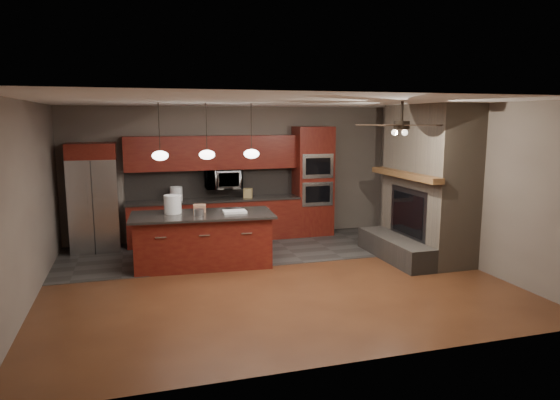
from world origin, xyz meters
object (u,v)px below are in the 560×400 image
object	(u,v)px
counter_bucket	(176,194)
counter_box	(248,193)
kitchen_island	(203,239)
cardboard_box	(200,208)
paint_can	(199,212)
refrigerator	(94,198)
oven_tower	(313,181)
microwave	(223,179)
paint_tray	(235,212)
white_bucket	(173,204)

from	to	relation	value
counter_bucket	counter_box	world-z (taller)	counter_bucket
kitchen_island	counter_bucket	size ratio (longest dim) A/B	8.86
cardboard_box	counter_box	size ratio (longest dim) A/B	1.08
cardboard_box	counter_bucket	xyz separation A→B (m)	(-0.27, 1.53, 0.05)
paint_can	cardboard_box	world-z (taller)	cardboard_box
refrigerator	paint_can	bearing A→B (deg)	-44.45
oven_tower	cardboard_box	world-z (taller)	oven_tower
microwave	refrigerator	xyz separation A→B (m)	(-2.55, -0.13, -0.25)
microwave	paint_tray	distance (m)	1.85
microwave	white_bucket	world-z (taller)	microwave
microwave	white_bucket	xyz separation A→B (m)	(-1.17, -1.56, -0.22)
oven_tower	paint_can	distance (m)	3.29
paint_tray	counter_box	bearing A→B (deg)	70.85
refrigerator	counter_box	bearing A→B (deg)	0.59
white_bucket	counter_box	distance (m)	2.22
counter_box	white_bucket	bearing A→B (deg)	-118.09
kitchen_island	counter_bucket	xyz separation A→B (m)	(-0.29, 1.69, 0.58)
paint_can	paint_tray	bearing A→B (deg)	6.90
refrigerator	white_bucket	size ratio (longest dim) A/B	6.54
paint_can	paint_tray	world-z (taller)	paint_can
refrigerator	counter_box	xyz separation A→B (m)	(3.05, 0.03, -0.05)
refrigerator	counter_bucket	bearing A→B (deg)	2.96
refrigerator	kitchen_island	world-z (taller)	refrigerator
microwave	counter_box	xyz separation A→B (m)	(0.50, -0.10, -0.30)
microwave	refrigerator	bearing A→B (deg)	-177.05
counter_bucket	paint_can	bearing A→B (deg)	-83.27
paint_can	white_bucket	bearing A→B (deg)	141.51
oven_tower	kitchen_island	bearing A→B (deg)	-147.65
oven_tower	counter_box	xyz separation A→B (m)	(-1.47, -0.04, -0.19)
cardboard_box	counter_box	xyz separation A→B (m)	(1.21, 1.48, 0.01)
white_bucket	counter_bucket	bearing A→B (deg)	82.69
kitchen_island	white_bucket	distance (m)	0.80
counter_bucket	counter_box	distance (m)	1.48
paint_tray	cardboard_box	distance (m)	0.62
refrigerator	paint_tray	xyz separation A→B (m)	(2.42, -1.67, -0.11)
white_bucket	counter_box	xyz separation A→B (m)	(1.67, 1.46, -0.08)
paint_tray	kitchen_island	bearing A→B (deg)	174.82
kitchen_island	paint_can	bearing A→B (deg)	-113.41
paint_can	kitchen_island	bearing A→B (deg)	62.13
kitchen_island	counter_bucket	bearing A→B (deg)	104.17
oven_tower	microwave	bearing A→B (deg)	178.34
kitchen_island	paint_tray	world-z (taller)	paint_tray
oven_tower	counter_box	size ratio (longest dim) A/B	12.04
microwave	cardboard_box	size ratio (longest dim) A/B	3.42
oven_tower	cardboard_box	size ratio (longest dim) A/B	11.12
refrigerator	cardboard_box	size ratio (longest dim) A/B	9.77
oven_tower	paint_tray	xyz separation A→B (m)	(-2.10, -1.75, -0.25)
cardboard_box	counter_box	bearing A→B (deg)	57.74
refrigerator	counter_box	size ratio (longest dim) A/B	10.58
microwave	white_bucket	distance (m)	1.96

